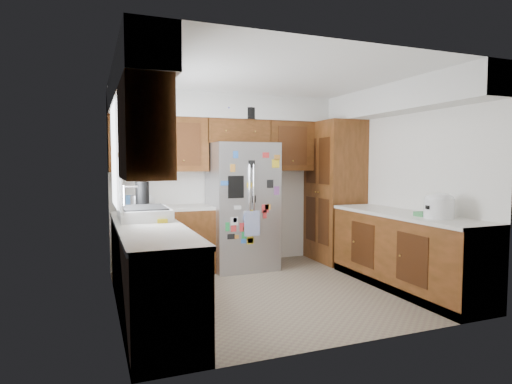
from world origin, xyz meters
TOP-DOWN VIEW (x-y plane):
  - floor at (0.00, 0.00)m, footprint 3.60×3.60m
  - room_shell at (-0.11, 0.36)m, footprint 3.64×3.24m
  - left_counter_run at (-1.36, 0.03)m, footprint 1.36×3.20m
  - right_counter_run at (1.50, -0.47)m, footprint 0.63×2.25m
  - pantry at (1.50, 1.15)m, footprint 0.60×0.90m
  - fridge at (-0.00, 1.20)m, footprint 0.90×0.79m
  - bridge_cabinet at (0.00, 1.43)m, footprint 0.96×0.34m
  - fridge_top_items at (-0.03, 1.36)m, footprint 0.62×0.30m
  - sink_assembly at (-1.50, 0.10)m, footprint 0.52×0.73m
  - left_counter_clutter at (-1.44, 0.85)m, footprint 0.38×0.88m
  - rice_cooker at (1.50, -0.98)m, footprint 0.33×0.32m
  - paper_towel at (1.50, -0.86)m, footprint 0.10×0.10m

SIDE VIEW (x-z plane):
  - floor at x=0.00m, z-range 0.00..0.00m
  - right_counter_run at x=1.50m, z-range -0.04..0.88m
  - left_counter_run at x=-1.36m, z-range -0.03..0.89m
  - fridge at x=0.00m, z-range 0.00..1.80m
  - sink_assembly at x=-1.50m, z-range 0.80..1.17m
  - paper_towel at x=1.50m, z-range 0.92..1.16m
  - left_counter_clutter at x=-1.44m, z-range 0.86..1.24m
  - rice_cooker at x=1.50m, z-range 0.93..1.20m
  - pantry at x=1.50m, z-range 0.00..2.15m
  - room_shell at x=-0.11m, z-range 0.56..3.08m
  - bridge_cabinet at x=0.00m, z-range 1.80..2.15m
  - fridge_top_items at x=-0.03m, z-range 2.14..2.42m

